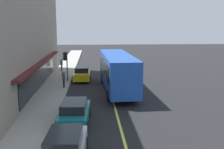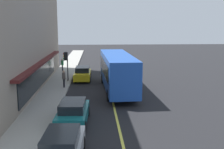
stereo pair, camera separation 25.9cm
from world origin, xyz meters
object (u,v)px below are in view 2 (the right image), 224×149
object	(u,v)px
bus	(117,70)
car_yellow	(83,74)
pedestrian_at_corner	(64,77)
traffic_light	(66,60)
car_silver	(62,148)
car_teal	(73,113)
pedestrian_waiting	(62,64)

from	to	relation	value
bus	car_yellow	bearing A→B (deg)	33.58
car_yellow	pedestrian_at_corner	bearing A→B (deg)	158.49
traffic_light	car_silver	size ratio (longest dim) A/B	0.73
traffic_light	car_yellow	size ratio (longest dim) A/B	0.74
car_yellow	car_teal	bearing A→B (deg)	-180.00
car_teal	pedestrian_waiting	bearing A→B (deg)	8.57
bus	car_silver	xyz separation A→B (m)	(-13.63, 3.66, -1.24)
bus	traffic_light	xyz separation A→B (m)	(4.17, 5.26, 0.55)
car_yellow	pedestrian_at_corner	world-z (taller)	pedestrian_at_corner
car_silver	pedestrian_waiting	size ratio (longest dim) A/B	2.66
bus	traffic_light	distance (m)	6.73
car_silver	pedestrian_at_corner	distance (m)	14.84
bus	pedestrian_waiting	xyz separation A→B (m)	(10.72, 6.45, -0.85)
pedestrian_at_corner	car_silver	bearing A→B (deg)	-174.06
car_teal	traffic_light	bearing A→B (deg)	7.67
car_teal	car_silver	world-z (taller)	same
car_silver	pedestrian_at_corner	bearing A→B (deg)	5.94
car_silver	traffic_light	bearing A→B (deg)	5.13
pedestrian_waiting	pedestrian_at_corner	bearing A→B (deg)	-172.57
pedestrian_waiting	car_silver	bearing A→B (deg)	-173.47
bus	pedestrian_at_corner	xyz separation A→B (m)	(1.13, 5.20, -0.82)
bus	traffic_light	bearing A→B (deg)	51.62
bus	car_yellow	world-z (taller)	bus
traffic_light	pedestrian_at_corner	xyz separation A→B (m)	(-3.04, -0.06, -1.36)
pedestrian_at_corner	pedestrian_waiting	bearing A→B (deg)	7.43
bus	pedestrian_waiting	world-z (taller)	bus
traffic_light	pedestrian_waiting	world-z (taller)	traffic_light
traffic_light	car_silver	xyz separation A→B (m)	(-17.79, -1.60, -1.79)
car_yellow	pedestrian_waiting	world-z (taller)	pedestrian_waiting
car_silver	pedestrian_waiting	bearing A→B (deg)	6.53
traffic_light	bus	bearing A→B (deg)	-128.38
car_yellow	traffic_light	bearing A→B (deg)	124.18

